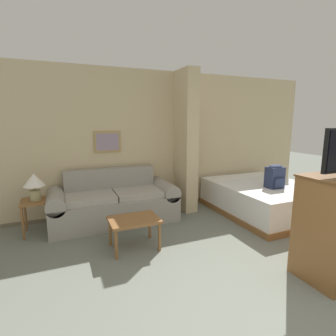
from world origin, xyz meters
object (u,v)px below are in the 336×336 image
(couch, at_px, (114,203))
(bed, at_px, (263,198))
(coffee_table, at_px, (134,222))
(backpack, at_px, (275,176))
(table_lamp, at_px, (34,183))

(couch, distance_m, bed, 2.73)
(coffee_table, distance_m, backpack, 2.60)
(couch, bearing_deg, coffee_table, -87.21)
(table_lamp, xyz_separation_m, bed, (3.83, -0.57, -0.52))
(bed, bearing_deg, table_lamp, 171.55)
(couch, bearing_deg, backpack, -18.79)
(table_lamp, height_order, bed, table_lamp)
(table_lamp, bearing_deg, bed, -8.45)
(bed, bearing_deg, couch, 167.20)
(bed, height_order, backpack, backpack)
(coffee_table, distance_m, bed, 2.65)
(couch, distance_m, coffee_table, 1.06)
(couch, relative_size, backpack, 5.09)
(table_lamp, bearing_deg, coffee_table, -39.87)
(couch, distance_m, table_lamp, 1.26)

